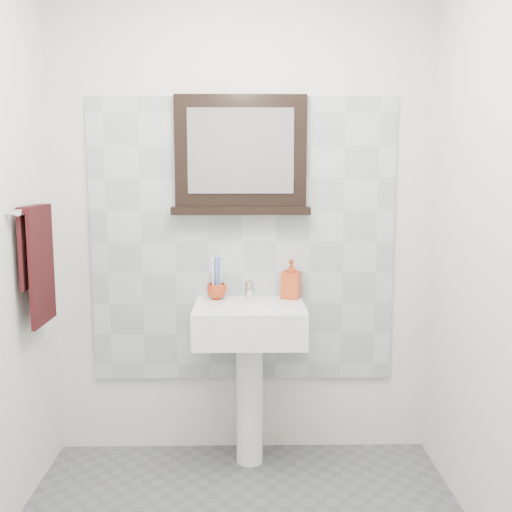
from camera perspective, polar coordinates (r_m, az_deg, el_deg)
The scene contains 10 objects.
back_wall at distance 3.17m, azimuth -1.30°, elevation 3.21°, with size 2.00×0.01×2.50m, color silver.
front_wall at distance 1.00m, azimuth -2.15°, elevation -7.91°, with size 2.00×0.01×2.50m, color silver.
splashback at distance 3.17m, azimuth -1.30°, elevation 1.39°, with size 1.60×0.02×1.50m, color #A9B3B7.
pedestal_sink at distance 3.05m, azimuth -0.62°, elevation -7.96°, with size 0.55×0.44×0.96m.
toothbrush_cup at distance 3.12m, azimuth -3.76°, elevation -3.38°, with size 0.10×0.10×0.08m, color #AE3514.
toothbrushes at distance 3.10m, azimuth -3.73°, elevation -1.88°, with size 0.05×0.04×0.21m.
soap_dispenser at distance 3.13m, azimuth 3.38°, elevation -2.18°, with size 0.09×0.10×0.21m, color #B01F14.
framed_mirror at distance 3.12m, azimuth -1.47°, elevation 9.33°, with size 0.72×0.11×0.61m.
towel_bar at distance 2.91m, azimuth -20.43°, elevation 4.14°, with size 0.07×0.40×0.03m.
hand_towel at distance 2.93m, azimuth -20.09°, elevation 0.04°, with size 0.06×0.30×0.55m.
Camera 1 is at (0.02, -2.06, 1.53)m, focal length 42.00 mm.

